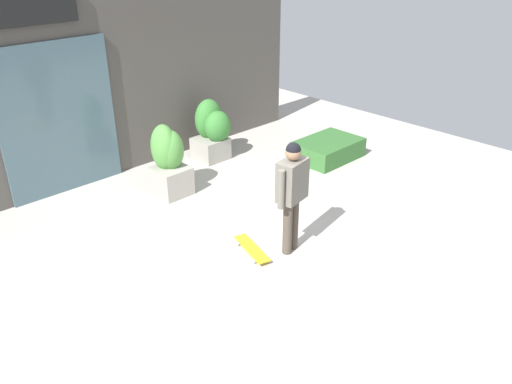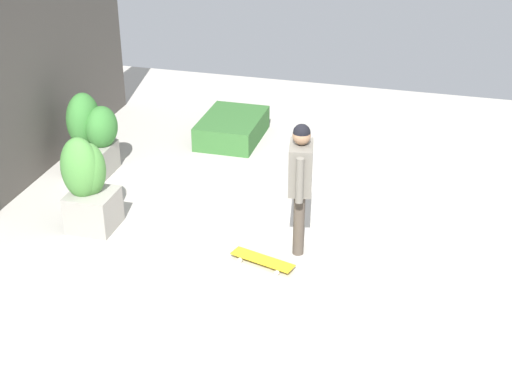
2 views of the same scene
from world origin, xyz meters
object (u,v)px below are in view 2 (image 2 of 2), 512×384
Objects in this scene: skateboard at (263,260)px; planter_box_right at (87,184)px; skateboarder at (300,176)px; planter_box_left at (91,133)px.

planter_box_right reaches higher than skateboard.
planter_box_left is (1.36, 3.31, -0.40)m from skateboarder.
skateboarder is at bearing -86.88° from planter_box_right.
skateboard is 2.37m from planter_box_right.
skateboarder is 1.32× the size of planter_box_right.
skateboarder is 1.40× the size of planter_box_left.
skateboard is at bearing -97.03° from planter_box_right.
skateboarder is at bearing -111.13° from skateboard.
planter_box_right is (-0.14, 2.62, -0.38)m from skateboarder.
planter_box_right is (-1.50, -0.69, 0.03)m from planter_box_left.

